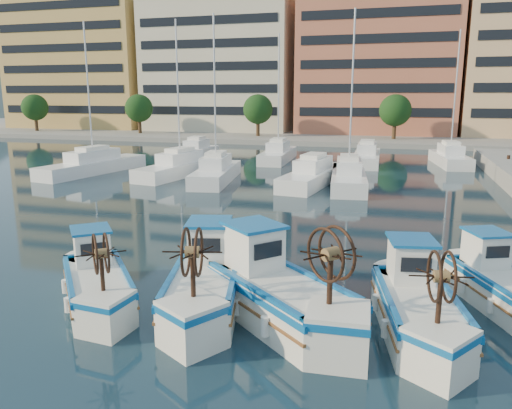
% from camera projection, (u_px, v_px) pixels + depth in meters
% --- Properties ---
extents(ground, '(300.00, 300.00, 0.00)m').
position_uv_depth(ground, '(221.00, 309.00, 14.54)').
color(ground, '#1B3346').
rests_on(ground, ground).
extents(waterfront, '(180.00, 40.00, 25.60)m').
position_uv_depth(waterfront, '(437.00, 59.00, 70.73)').
color(waterfront, gray).
rests_on(waterfront, ground).
extents(yacht_marina, '(40.57, 22.14, 11.50)m').
position_uv_depth(yacht_marina, '(300.00, 165.00, 40.62)').
color(yacht_marina, white).
rests_on(yacht_marina, ground).
extents(fishing_boat_a, '(3.87, 4.19, 2.63)m').
position_uv_depth(fishing_boat_a, '(97.00, 280.00, 14.83)').
color(fishing_boat_a, white).
rests_on(fishing_boat_a, ground).
extents(fishing_boat_b, '(2.98, 4.92, 2.98)m').
position_uv_depth(fishing_boat_b, '(205.00, 281.00, 14.48)').
color(fishing_boat_b, white).
rests_on(fishing_boat_b, ground).
extents(fishing_boat_c, '(5.00, 4.78, 3.18)m').
position_uv_depth(fishing_boat_c, '(277.00, 290.00, 13.66)').
color(fishing_boat_c, white).
rests_on(fishing_boat_c, ground).
extents(fishing_boat_d, '(2.61, 4.65, 2.82)m').
position_uv_depth(fishing_boat_d, '(417.00, 303.00, 13.06)').
color(fishing_boat_d, white).
rests_on(fishing_boat_d, ground).
extents(fishing_boat_e, '(3.09, 4.28, 2.58)m').
position_uv_depth(fishing_boat_e, '(502.00, 283.00, 14.63)').
color(fishing_boat_e, white).
rests_on(fishing_boat_e, ground).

